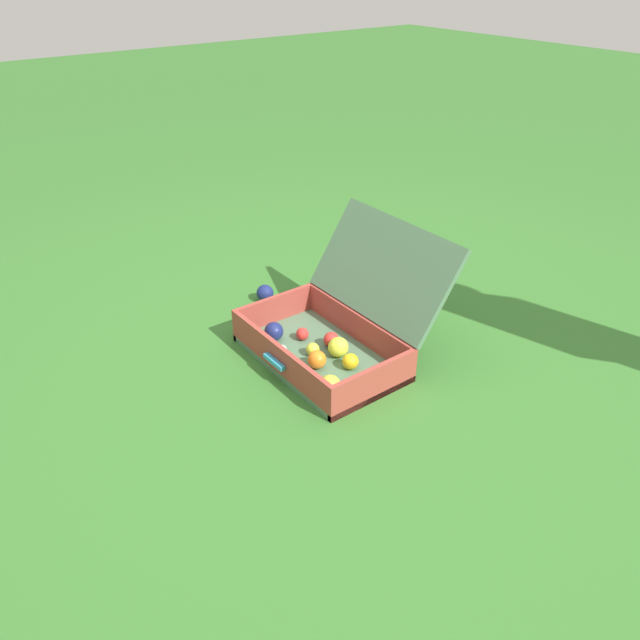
{
  "coord_description": "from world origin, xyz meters",
  "views": [
    {
      "loc": [
        1.44,
        -1.21,
        1.32
      ],
      "look_at": [
        -0.09,
        -0.06,
        0.17
      ],
      "focal_mm": 35.38,
      "sensor_mm": 36.0,
      "label": 1
    }
  ],
  "objects": [
    {
      "name": "stray_ball_on_grass",
      "position": [
        -0.59,
        0.02,
        0.04
      ],
      "size": [
        0.07,
        0.07,
        0.07
      ],
      "primitive_type": "sphere",
      "color": "navy",
      "rests_on": "ground"
    },
    {
      "name": "open_suitcase",
      "position": [
        -0.09,
        0.01,
        0.11
      ],
      "size": [
        0.61,
        0.61,
        0.45
      ],
      "color": "#4C7051",
      "rests_on": "ground"
    },
    {
      "name": "ground_plane",
      "position": [
        0.0,
        0.0,
        0.0
      ],
      "size": [
        16.0,
        16.0,
        0.0
      ],
      "primitive_type": "plane",
      "color": "#336B28"
    }
  ]
}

